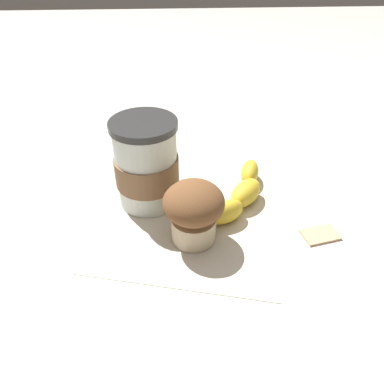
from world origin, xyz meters
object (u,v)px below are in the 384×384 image
Objects in this scene: muffin at (195,210)px; banana at (242,192)px; coffee_cup at (147,165)px; sugar_packet at (320,234)px.

muffin is 0.11m from banana.
coffee_cup is 0.27m from sugar_packet.
muffin is 0.18m from sugar_packet.
muffin is 1.78× the size of sugar_packet.
sugar_packet is at bearing -21.30° from coffee_cup.
coffee_cup is 0.11m from muffin.
sugar_packet is (0.10, -0.08, -0.02)m from banana.
coffee_cup reaches higher than banana.
coffee_cup is at bearing 158.70° from sugar_packet.
banana is at bearing -4.52° from coffee_cup.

